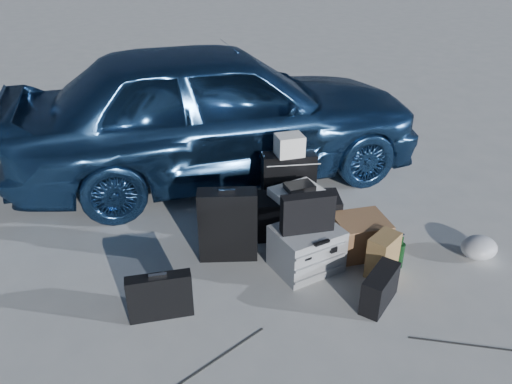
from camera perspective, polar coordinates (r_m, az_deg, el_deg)
ground at (r=4.15m, az=7.77°, el=-10.61°), size 60.00×60.00×0.00m
car at (r=5.62m, az=-4.40°, el=9.31°), size 4.70×2.41×1.53m
pelican_case at (r=4.22m, az=5.77°, el=-6.44°), size 0.56×0.47×0.38m
laptop_bag at (r=4.02m, az=5.91°, el=-2.43°), size 0.45×0.20×0.33m
briefcase at (r=3.79m, az=-10.92°, el=-11.65°), size 0.48×0.20×0.37m
suitcase_left at (r=4.27m, az=-3.24°, el=-3.79°), size 0.53×0.35×0.65m
suitcase_right at (r=4.97m, az=3.72°, el=1.03°), size 0.56×0.34×0.63m
white_carton at (r=4.77m, az=3.84°, el=5.36°), size 0.28×0.24×0.20m
duffel_bag at (r=4.67m, az=4.77°, el=-2.64°), size 0.83×0.58×0.38m
flat_box_white at (r=4.57m, az=4.69°, el=-0.09°), size 0.47×0.37×0.08m
flat_box_black at (r=4.53m, az=4.98°, el=0.58°), size 0.27×0.20×0.05m
kraft_bag at (r=4.26m, az=14.29°, el=-7.01°), size 0.32×0.27×0.37m
cardboard_box at (r=4.51m, az=11.79°, el=-4.88°), size 0.51×0.46×0.33m
plastic_bag at (r=4.80m, az=24.13°, el=-5.81°), size 0.37×0.33×0.19m
messenger_bag at (r=3.97m, az=13.98°, el=-10.63°), size 0.43×0.35×0.29m
green_bottle at (r=4.40m, az=16.12°, el=-6.52°), size 0.09×0.09×0.31m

